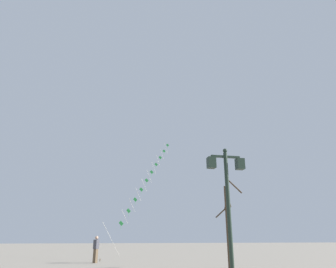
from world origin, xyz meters
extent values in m
plane|color=gray|center=(0.00, 20.00, 0.00)|extent=(160.00, 160.00, 0.00)
cylinder|color=#1E2D23|center=(3.44, 8.69, 2.28)|extent=(0.14, 0.14, 4.55)
sphere|color=#1E2D23|center=(3.44, 8.69, 4.63)|extent=(0.16, 0.16, 0.16)
cube|color=#1E2D23|center=(3.44, 8.69, 4.40)|extent=(1.10, 0.08, 0.08)
cube|color=#1E2D23|center=(2.89, 8.69, 4.15)|extent=(0.28, 0.28, 0.40)
cube|color=beige|center=(2.89, 8.69, 4.15)|extent=(0.19, 0.19, 0.30)
cube|color=#1E2D23|center=(3.99, 8.69, 4.15)|extent=(0.28, 0.28, 0.40)
cube|color=beige|center=(3.99, 8.69, 4.15)|extent=(0.19, 0.19, 0.30)
cylinder|color=brown|center=(-0.81, 22.51, 0.09)|extent=(0.06, 0.06, 0.18)
cylinder|color=silver|center=(-0.06, 23.75, 1.45)|extent=(1.54, 2.50, 2.56)
cylinder|color=silver|center=(1.02, 25.52, 3.28)|extent=(0.68, 1.09, 1.12)
cylinder|color=silver|center=(1.68, 26.60, 4.38)|extent=(0.68, 1.09, 1.12)
cylinder|color=silver|center=(2.33, 27.67, 5.49)|extent=(0.68, 1.09, 1.12)
cylinder|color=silver|center=(2.99, 28.74, 6.59)|extent=(0.68, 1.09, 1.12)
cylinder|color=silver|center=(3.64, 29.81, 7.69)|extent=(0.68, 1.09, 1.12)
cylinder|color=silver|center=(4.29, 30.89, 8.79)|extent=(0.68, 1.09, 1.12)
cylinder|color=silver|center=(4.95, 31.96, 9.90)|extent=(0.68, 1.09, 1.12)
cylinder|color=silver|center=(5.60, 33.03, 11.00)|extent=(0.68, 1.09, 1.12)
cylinder|color=silver|center=(6.26, 34.10, 12.10)|extent=(0.68, 1.09, 1.12)
cube|color=green|center=(0.70, 24.99, 2.73)|extent=(0.39, 0.18, 0.42)
cylinder|color=green|center=(0.70, 24.99, 2.40)|extent=(0.03, 0.04, 0.31)
cube|color=green|center=(1.35, 26.06, 3.83)|extent=(0.39, 0.19, 0.42)
cylinder|color=green|center=(1.35, 26.06, 3.52)|extent=(0.04, 0.06, 0.28)
cube|color=green|center=(2.01, 27.13, 4.93)|extent=(0.38, 0.21, 0.42)
cylinder|color=green|center=(2.01, 27.13, 4.59)|extent=(0.04, 0.06, 0.34)
cube|color=green|center=(2.66, 28.21, 6.04)|extent=(0.39, 0.19, 0.42)
cylinder|color=green|center=(2.66, 28.21, 5.76)|extent=(0.03, 0.03, 0.21)
cube|color=green|center=(3.31, 29.28, 7.14)|extent=(0.39, 0.20, 0.42)
cylinder|color=green|center=(3.31, 29.28, 6.85)|extent=(0.03, 0.05, 0.23)
cube|color=green|center=(3.97, 30.35, 8.24)|extent=(0.40, 0.18, 0.42)
cylinder|color=green|center=(3.97, 30.35, 7.94)|extent=(0.03, 0.05, 0.26)
cube|color=green|center=(4.62, 31.42, 9.35)|extent=(0.37, 0.23, 0.42)
cylinder|color=green|center=(4.62, 31.42, 9.05)|extent=(0.04, 0.05, 0.25)
cube|color=green|center=(5.28, 32.50, 10.45)|extent=(0.36, 0.25, 0.42)
cylinder|color=green|center=(5.28, 32.50, 10.15)|extent=(0.03, 0.03, 0.25)
cube|color=green|center=(5.93, 33.57, 11.55)|extent=(0.34, 0.28, 0.42)
cylinder|color=green|center=(5.93, 33.57, 11.22)|extent=(0.02, 0.03, 0.31)
cube|color=green|center=(6.58, 34.64, 12.65)|extent=(0.36, 0.24, 0.42)
cylinder|color=green|center=(6.58, 34.64, 12.35)|extent=(0.02, 0.03, 0.26)
cube|color=brown|center=(-1.14, 21.06, 0.45)|extent=(0.32, 0.36, 0.90)
cube|color=#3F3F47|center=(-1.14, 21.06, 1.18)|extent=(0.39, 0.45, 0.60)
sphere|color=tan|center=(-1.14, 21.06, 1.60)|extent=(0.22, 0.22, 0.22)
cylinder|color=#3F3F47|center=(-1.03, 21.25, 1.35)|extent=(0.27, 0.38, 0.50)
cylinder|color=#423323|center=(6.22, 15.54, 2.24)|extent=(0.28, 0.28, 4.49)
cylinder|color=#423323|center=(6.57, 15.25, 4.51)|extent=(0.80, 0.69, 1.03)
cylinder|color=#423323|center=(6.50, 15.96, 3.87)|extent=(0.66, 0.93, 1.06)
cylinder|color=#423323|center=(5.91, 15.70, 3.00)|extent=(0.68, 0.41, 0.64)
cylinder|color=#423323|center=(6.32, 15.98, 3.55)|extent=(0.30, 0.96, 0.78)
camera|label=1|loc=(-0.80, -1.51, 1.60)|focal=32.68mm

